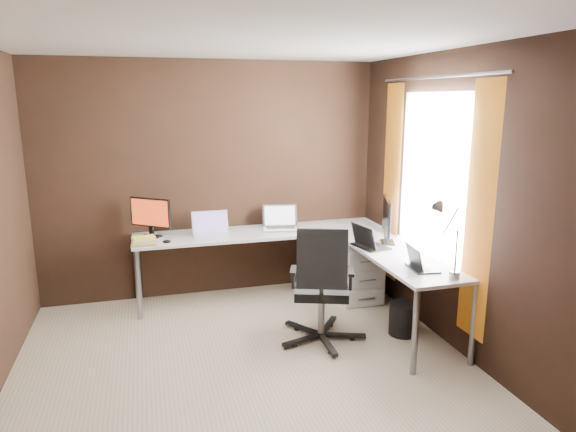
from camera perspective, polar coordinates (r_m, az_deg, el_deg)
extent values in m
cube|color=#B5A88D|center=(4.26, -4.62, -16.69)|extent=(3.60, 3.60, 0.00)
cube|color=white|center=(3.73, -5.35, 19.00)|extent=(3.60, 3.60, 0.00)
cube|color=black|center=(5.55, -8.49, 3.94)|extent=(3.60, 0.00, 2.50)
cube|color=black|center=(2.14, 4.37, -10.51)|extent=(3.60, 0.00, 2.50)
cube|color=black|center=(4.49, 18.22, 1.33)|extent=(0.00, 3.60, 2.50)
cube|color=white|center=(4.74, 15.93, 4.52)|extent=(0.00, 1.00, 1.30)
cube|color=orange|center=(4.16, 20.49, 0.29)|extent=(0.01, 0.35, 2.00)
cube|color=orange|center=(5.38, 11.43, 3.54)|extent=(0.01, 0.35, 2.00)
cylinder|color=slate|center=(4.68, 16.16, 14.61)|extent=(0.02, 1.90, 0.02)
cube|color=silver|center=(5.45, -2.94, -1.85)|extent=(2.65, 0.60, 0.03)
cube|color=silver|center=(4.78, 12.27, -4.26)|extent=(0.60, 1.65, 0.03)
cylinder|color=slate|center=(5.19, -16.31, -7.36)|extent=(0.05, 0.05, 0.70)
cylinder|color=slate|center=(5.68, -16.30, -5.59)|extent=(0.05, 0.05, 0.70)
cylinder|color=slate|center=(4.15, 13.94, -12.45)|extent=(0.05, 0.05, 0.70)
cylinder|color=slate|center=(4.42, 19.94, -11.27)|extent=(0.05, 0.05, 0.70)
cylinder|color=slate|center=(6.18, 8.26, -3.69)|extent=(0.05, 0.05, 0.70)
cube|color=silver|center=(5.54, 7.67, -6.19)|extent=(0.42, 0.50, 0.60)
cube|color=black|center=(5.38, -15.01, -2.21)|extent=(0.24, 0.22, 0.01)
cube|color=black|center=(5.39, -14.92, -1.61)|extent=(0.05, 0.05, 0.09)
cube|color=black|center=(5.34, -15.04, 0.39)|extent=(0.38, 0.30, 0.29)
cube|color=#B63010|center=(5.33, -15.13, 0.36)|extent=(0.35, 0.26, 0.26)
cube|color=black|center=(5.09, 10.98, -2.88)|extent=(0.19, 0.23, 0.01)
cube|color=black|center=(5.07, 10.78, -2.29)|extent=(0.04, 0.05, 0.09)
cube|color=black|center=(5.02, 10.88, 0.03)|extent=(0.22, 0.50, 0.33)
cube|color=#2421A2|center=(5.02, 11.05, 0.03)|extent=(0.19, 0.47, 0.30)
cube|color=silver|center=(5.28, -8.47, -2.21)|extent=(0.37, 0.26, 0.02)
cube|color=silver|center=(5.34, -8.65, -0.68)|extent=(0.37, 0.07, 0.23)
cube|color=#775897|center=(5.34, -8.64, -0.70)|extent=(0.32, 0.06, 0.20)
cube|color=silver|center=(5.51, -0.82, -1.41)|extent=(0.41, 0.32, 0.02)
cube|color=silver|center=(5.58, -0.91, 0.07)|extent=(0.38, 0.13, 0.23)
cube|color=white|center=(5.58, -0.91, 0.06)|extent=(0.33, 0.11, 0.20)
cube|color=black|center=(4.92, 9.20, -3.35)|extent=(0.30, 0.38, 0.02)
cube|color=black|center=(4.84, 8.39, -2.22)|extent=(0.13, 0.34, 0.21)
cube|color=#172036|center=(4.84, 8.45, -2.21)|extent=(0.11, 0.30, 0.18)
cube|color=black|center=(4.39, 14.74, -5.60)|extent=(0.24, 0.31, 0.02)
cube|color=black|center=(4.34, 13.87, -4.46)|extent=(0.09, 0.29, 0.18)
cube|color=#B74D62|center=(4.34, 13.95, -4.45)|extent=(0.08, 0.26, 0.15)
cube|color=#9E8255|center=(5.14, -15.69, -2.93)|extent=(0.25, 0.20, 0.02)
cube|color=#E9E947|center=(5.13, -15.71, -2.70)|extent=(0.22, 0.17, 0.02)
cube|color=beige|center=(5.13, -15.72, -2.49)|extent=(0.24, 0.20, 0.02)
cube|color=#E9E947|center=(5.12, -15.73, -2.32)|extent=(0.23, 0.19, 0.01)
ellipsoid|color=black|center=(5.13, -13.31, -2.77)|extent=(0.09, 0.07, 0.03)
ellipsoid|color=black|center=(5.36, 1.87, -1.74)|extent=(0.10, 0.08, 0.03)
cylinder|color=slate|center=(4.22, 18.00, -6.26)|extent=(0.08, 0.08, 0.06)
cylinder|color=slate|center=(4.16, 18.19, -3.69)|extent=(0.02, 0.02, 0.33)
cylinder|color=slate|center=(4.10, 17.60, -0.59)|extent=(0.02, 0.18, 0.25)
cone|color=slate|center=(4.12, 16.56, 0.70)|extent=(0.10, 0.13, 0.14)
cylinder|color=slate|center=(4.63, 3.72, -10.68)|extent=(0.06, 0.06, 0.38)
cube|color=black|center=(4.55, 3.76, -8.14)|extent=(0.59, 0.59, 0.08)
cube|color=black|center=(4.23, 3.81, -4.79)|extent=(0.43, 0.25, 0.50)
cylinder|color=black|center=(4.87, 12.68, -11.09)|extent=(0.29, 0.29, 0.29)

